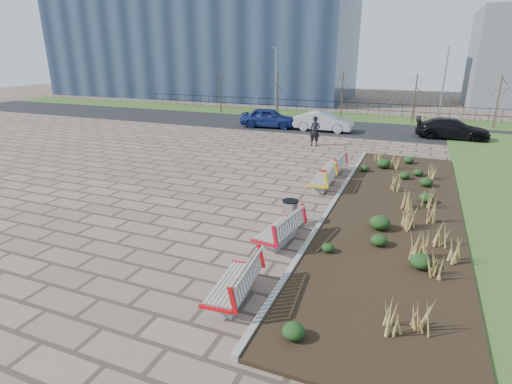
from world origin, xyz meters
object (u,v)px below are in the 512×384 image
at_px(bench_d, 333,164).
at_px(car_black, 452,129).
at_px(lamp_east, 443,88).
at_px(bench_b, 278,228).
at_px(car_silver, 323,121).
at_px(pedestrian, 315,131).
at_px(lamp_west, 276,83).
at_px(bench_c, 322,178).
at_px(bench_a, 232,282).
at_px(litter_bin, 290,213).
at_px(car_blue, 269,118).

relative_size(bench_d, car_black, 0.44).
bearing_deg(lamp_east, bench_b, -101.40).
relative_size(bench_b, car_silver, 0.48).
relative_size(pedestrian, lamp_west, 0.31).
distance_m(car_black, lamp_west, 15.82).
xyz_separation_m(bench_c, lamp_east, (5.00, 19.13, 2.54)).
relative_size(bench_a, lamp_east, 0.35).
bearing_deg(bench_d, car_black, 65.92).
height_order(litter_bin, lamp_east, lamp_east).
relative_size(bench_b, car_blue, 0.47).
bearing_deg(bench_d, bench_b, -87.63).
bearing_deg(bench_d, car_silver, 108.06).
bearing_deg(bench_a, bench_c, 85.35).
height_order(litter_bin, car_black, car_black).
xyz_separation_m(bench_a, pedestrian, (-2.45, 17.27, 0.44)).
relative_size(bench_c, bench_d, 1.00).
height_order(bench_c, bench_d, same).
height_order(bench_c, car_black, car_black).
bearing_deg(pedestrian, car_blue, 138.35).
xyz_separation_m(bench_b, bench_d, (0.00, 8.04, 0.00)).
relative_size(car_blue, car_black, 0.93).
relative_size(bench_b, bench_c, 1.00).
height_order(bench_b, bench_d, same).
relative_size(bench_d, lamp_west, 0.35).
relative_size(bench_c, lamp_west, 0.35).
xyz_separation_m(car_black, lamp_west, (-14.76, 5.18, 2.33)).
xyz_separation_m(bench_b, car_black, (5.76, 19.63, 0.21)).
bearing_deg(lamp_east, bench_d, -106.61).
bearing_deg(bench_d, litter_bin, -88.14).
bearing_deg(lamp_east, pedestrian, -124.41).
bearing_deg(car_blue, car_silver, -93.81).
relative_size(car_silver, lamp_east, 0.73).
bearing_deg(car_silver, bench_c, -166.87).
xyz_separation_m(bench_d, lamp_west, (-9.00, 16.76, 2.54)).
distance_m(car_blue, car_silver, 4.36).
distance_m(bench_a, car_silver, 22.57).
bearing_deg(bench_b, bench_d, 97.90).
xyz_separation_m(bench_a, bench_b, (0.00, 3.33, 0.00)).
bearing_deg(car_black, pedestrian, 123.63).
bearing_deg(pedestrian, car_black, 37.99).
height_order(bench_c, car_blue, car_blue).
bearing_deg(lamp_west, lamp_east, 0.00).
relative_size(bench_a, bench_b, 1.00).
bearing_deg(car_black, lamp_east, 7.27).
relative_size(bench_d, lamp_east, 0.35).
relative_size(litter_bin, car_blue, 0.20).
xyz_separation_m(pedestrian, car_black, (8.21, 5.69, -0.22)).
distance_m(bench_d, lamp_east, 17.68).
xyz_separation_m(bench_b, litter_bin, (-0.06, 1.37, -0.05)).
xyz_separation_m(bench_b, bench_c, (0.00, 5.67, 0.00)).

